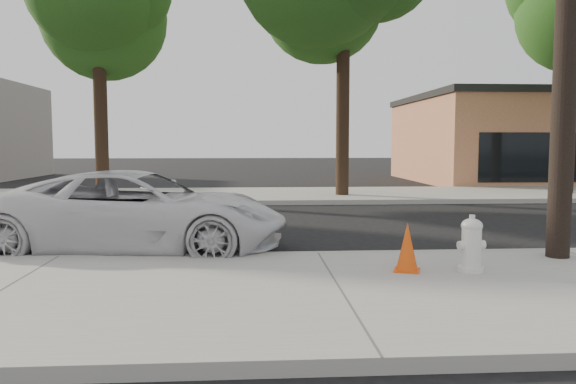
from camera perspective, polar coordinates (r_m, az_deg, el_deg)
name	(u,v)px	position (r m, az deg, el deg)	size (l,w,h in m)	color
ground	(305,239)	(11.04, 1.74, -4.79)	(120.00, 120.00, 0.00)	black
near_sidewalk	(339,294)	(6.85, 5.24, -10.27)	(90.00, 4.40, 0.15)	gray
far_sidewalk	(282,195)	(19.44, -0.65, -0.32)	(90.00, 5.00, 0.15)	gray
curb_near	(318,257)	(8.98, 3.04, -6.59)	(90.00, 0.12, 0.16)	#9E9B93
tree_b	(103,10)	(19.94, -18.32, 17.12)	(4.34, 4.20, 8.45)	black
police_cruiser	(139,211)	(9.97, -14.93, -1.92)	(2.34, 5.08, 1.41)	silver
fire_hydrant	(471,246)	(7.97, 18.13, -5.23)	(0.38, 0.35, 0.72)	silver
traffic_cone	(407,248)	(7.78, 12.02, -5.56)	(0.43, 0.43, 0.66)	#EA4B0C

